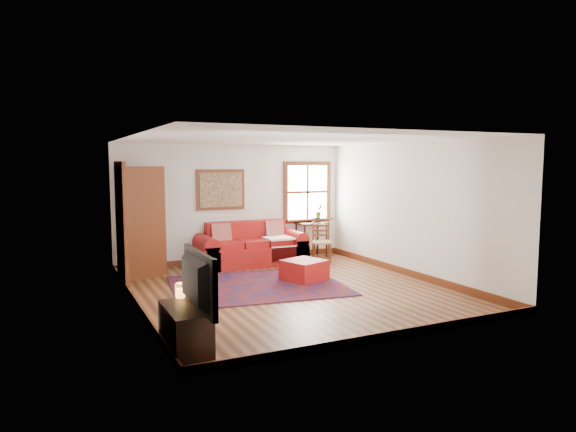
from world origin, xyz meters
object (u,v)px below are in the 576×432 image
red_leather_sofa (251,250)px  side_table (311,228)px  red_ottoman (304,270)px  media_cabinet (185,330)px  ladder_back_chair (321,240)px

red_leather_sofa → side_table: 1.59m
red_leather_sofa → red_ottoman: (0.32, -1.83, -0.11)m
red_leather_sofa → red_ottoman: 1.86m
red_leather_sofa → red_ottoman: size_ratio=3.44×
side_table → media_cabinet: bearing=-131.5°
side_table → ladder_back_chair: bearing=-96.0°
red_leather_sofa → side_table: red_leather_sofa is taller
side_table → media_cabinet: size_ratio=0.84×
red_ottoman → side_table: 2.40m
media_cabinet → red_leather_sofa: bearing=60.3°
ladder_back_chair → media_cabinet: (-3.96, -3.96, -0.20)m
red_leather_sofa → ladder_back_chair: 1.53m
media_cabinet → red_ottoman: bearing=42.0°
red_leather_sofa → media_cabinet: bearing=-119.7°
side_table → media_cabinet: 6.07m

